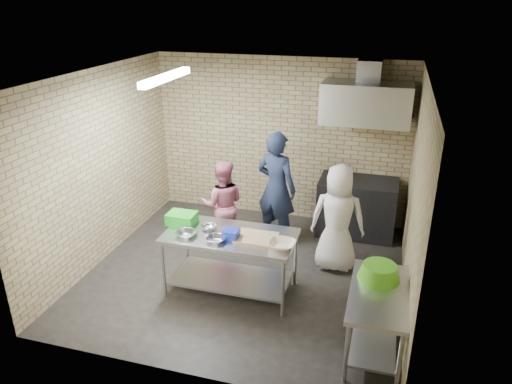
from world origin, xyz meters
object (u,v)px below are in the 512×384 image
at_px(green_basin, 379,272).
at_px(woman_white, 338,218).
at_px(green_crate, 182,218).
at_px(prep_table, 231,263).
at_px(woman_pink, 223,205).
at_px(bottle_green, 397,108).
at_px(side_counter, 376,321).
at_px(bottle_red, 370,106).
at_px(blue_tub, 231,234).
at_px(man_navy, 276,188).
at_px(stove, 357,207).

relative_size(green_basin, woman_white, 0.30).
relative_size(green_crate, green_basin, 0.79).
height_order(prep_table, woman_pink, woman_pink).
relative_size(bottle_green, woman_pink, 0.11).
bearing_deg(side_counter, bottle_green, 90.00).
bearing_deg(bottle_red, bottle_green, 0.00).
bearing_deg(green_basin, woman_pink, 146.83).
bearing_deg(woman_pink, prep_table, 97.66).
bearing_deg(green_crate, green_basin, -11.65).
relative_size(blue_tub, man_navy, 0.10).
bearing_deg(bottle_green, green_basin, -90.42).
bearing_deg(bottle_red, green_basin, -82.10).
xyz_separation_m(prep_table, woman_pink, (-0.50, 1.12, 0.27)).
relative_size(prep_table, stove, 1.37).
relative_size(green_crate, woman_pink, 0.27).
distance_m(woman_pink, woman_white, 1.74).
height_order(man_navy, woman_pink, man_navy).
height_order(side_counter, bottle_red, bottle_red).
relative_size(side_counter, bottle_red, 6.67).
bearing_deg(green_crate, blue_tub, -16.35).
xyz_separation_m(prep_table, side_counter, (1.85, -0.65, -0.04)).
bearing_deg(stove, green_basin, -80.24).
height_order(bottle_red, bottle_green, bottle_red).
xyz_separation_m(prep_table, stove, (1.40, 2.10, 0.04)).
distance_m(side_counter, green_crate, 2.72).
bearing_deg(woman_pink, bottle_green, -168.97).
distance_m(man_navy, woman_pink, 0.84).
bearing_deg(green_basin, green_crate, 168.35).
distance_m(green_basin, bottle_red, 3.01).
distance_m(stove, green_basin, 2.57).
relative_size(green_basin, man_navy, 0.26).
distance_m(prep_table, woman_pink, 1.26).
height_order(stove, green_crate, green_crate).
distance_m(green_crate, bottle_green, 3.56).
bearing_deg(blue_tub, woman_pink, 114.19).
height_order(green_crate, woman_pink, woman_pink).
bearing_deg(prep_table, woman_white, 37.79).
bearing_deg(prep_table, woman_pink, 113.97).
distance_m(green_crate, blue_tub, 0.78).
xyz_separation_m(side_counter, man_navy, (-1.62, 2.14, 0.51)).
distance_m(blue_tub, bottle_green, 3.24).
relative_size(side_counter, woman_pink, 0.88).
relative_size(prep_table, woman_pink, 1.20).
xyz_separation_m(prep_table, green_crate, (-0.70, 0.12, 0.48)).
relative_size(prep_table, bottle_green, 10.94).
distance_m(blue_tub, man_navy, 1.60).
relative_size(stove, bottle_red, 6.67).
xyz_separation_m(stove, woman_white, (-0.18, -1.15, 0.31)).
relative_size(green_crate, man_navy, 0.21).
height_order(prep_table, blue_tub, blue_tub).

